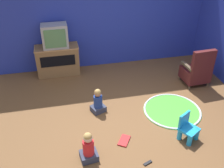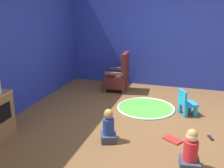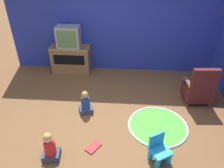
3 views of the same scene
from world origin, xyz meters
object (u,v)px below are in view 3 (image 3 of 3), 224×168
tv_cabinet (71,59)px  television (68,37)px  book (93,147)px  black_armchair (199,89)px  child_watching_center (50,148)px  child_watching_left (86,103)px  yellow_kid_chair (159,151)px

tv_cabinet → television: 0.62m
book → black_armchair: bearing=-22.7°
black_armchair → child_watching_center: bearing=28.1°
book → child_watching_center: bearing=144.0°
black_armchair → television: bearing=-24.8°
child_watching_left → child_watching_center: (-0.36, -1.18, 0.01)m
television → book: bearing=-69.6°
tv_cabinet → television: size_ratio=1.75×
television → child_watching_center: size_ratio=1.08×
television → yellow_kid_chair: television is taller
child_watching_left → child_watching_center: size_ratio=0.96×
yellow_kid_chair → child_watching_left: size_ratio=0.94×
child_watching_center → black_armchair: bearing=25.5°
television → child_watching_left: bearing=-67.9°
child_watching_left → television: bearing=90.1°
television → child_watching_center: bearing=-83.5°
television → yellow_kid_chair: (2.05, -2.76, -0.80)m
yellow_kid_chair → child_watching_center: bearing=152.9°
tv_cabinet → child_watching_center: 2.90m
tv_cabinet → television: (0.00, -0.02, 0.62)m
tv_cabinet → child_watching_left: 1.84m
tv_cabinet → television: television is taller
child_watching_center → book: child_watching_center is taller
television → book: television is taller
child_watching_center → book: (0.65, 0.25, -0.22)m
black_armchair → book: black_armchair is taller
television → tv_cabinet: bearing=90.0°
tv_cabinet → black_armchair: bearing=-21.4°
television → child_watching_center: 2.97m
black_armchair → child_watching_center: size_ratio=1.71×
yellow_kid_chair → child_watching_left: 1.75m
black_armchair → child_watching_center: black_armchair is taller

